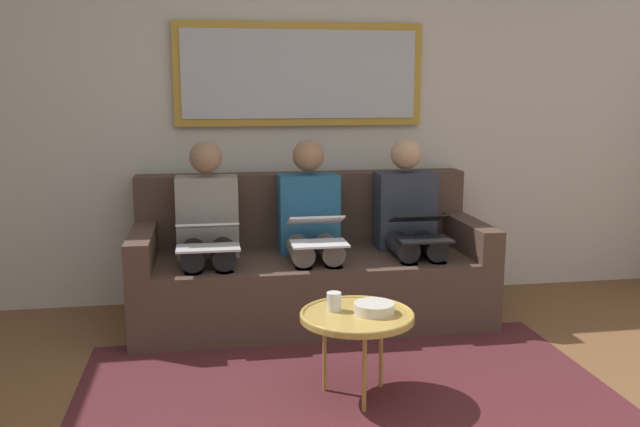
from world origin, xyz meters
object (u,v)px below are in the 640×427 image
at_px(bowl, 374,308).
at_px(person_left, 409,222).
at_px(cup, 334,302).
at_px(person_right, 208,229).
at_px(framed_mirror, 300,74).
at_px(person_middle, 311,226).
at_px(laptop_silver, 208,235).
at_px(coffee_table, 357,317).
at_px(laptop_white, 317,230).
at_px(laptop_black, 421,227).
at_px(couch, 309,269).

bearing_deg(bowl, person_left, -114.13).
height_order(cup, person_right, person_right).
relative_size(framed_mirror, person_middle, 1.46).
height_order(person_right, laptop_silver, person_right).
bearing_deg(laptop_silver, coffee_table, 127.18).
distance_m(coffee_table, cup, 0.13).
xyz_separation_m(laptop_white, laptop_silver, (0.64, 0.01, -0.00)).
relative_size(coffee_table, cup, 6.01).
distance_m(laptop_black, laptop_white, 0.64).
bearing_deg(person_middle, framed_mirror, -90.00).
xyz_separation_m(couch, framed_mirror, (0.00, -0.39, 1.24)).
bearing_deg(laptop_black, coffee_table, 56.59).
distance_m(bowl, laptop_white, 0.94).
bearing_deg(coffee_table, laptop_black, -123.41).
height_order(person_middle, laptop_white, person_middle).
distance_m(couch, laptop_silver, 0.78).
relative_size(coffee_table, laptop_silver, 1.51).
distance_m(cup, bowl, 0.19).
bearing_deg(person_right, laptop_black, 169.26).
xyz_separation_m(person_left, laptop_black, (0.00, 0.24, 0.02)).
distance_m(couch, person_left, 0.71).
relative_size(laptop_white, person_right, 0.32).
relative_size(person_middle, laptop_white, 3.14).
distance_m(framed_mirror, laptop_white, 1.15).
distance_m(cup, person_middle, 1.10).
distance_m(coffee_table, laptop_silver, 1.15).
height_order(coffee_table, person_left, person_left).
bearing_deg(person_middle, cup, 87.04).
xyz_separation_m(couch, person_middle, (0.00, 0.07, 0.30)).
height_order(bowl, laptop_white, laptop_white).
height_order(couch, person_right, person_right).
distance_m(couch, cup, 1.16).
bearing_deg(person_left, laptop_white, 20.27).
bearing_deg(couch, laptop_white, 90.00).
bearing_deg(person_right, couch, -173.87).
relative_size(couch, cup, 24.44).
bearing_deg(bowl, coffee_table, -1.29).
bearing_deg(laptop_black, laptop_silver, 0.28).
bearing_deg(coffee_table, person_right, -59.29).
bearing_deg(laptop_silver, couch, -153.59).
bearing_deg(laptop_silver, person_right, -90.00).
xyz_separation_m(cup, laptop_white, (-0.06, -0.85, 0.17)).
distance_m(framed_mirror, person_middle, 1.05).
relative_size(person_right, laptop_silver, 3.17).
height_order(person_left, laptop_silver, person_left).
bearing_deg(person_right, laptop_silver, 90.00).
height_order(cup, laptop_silver, laptop_silver).
bearing_deg(coffee_table, couch, -88.01).
bearing_deg(coffee_table, laptop_silver, -52.82).
relative_size(person_left, person_right, 1.00).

